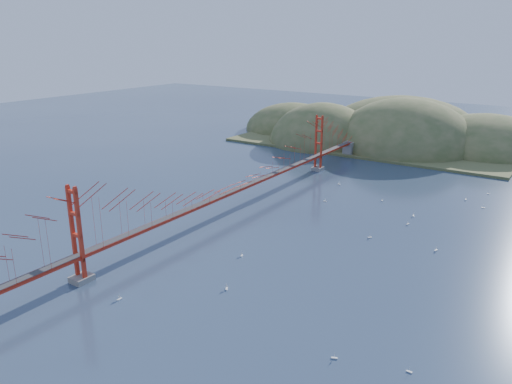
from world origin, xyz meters
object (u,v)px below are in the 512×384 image
Objects in this scene: sailboat_1 at (413,215)px; sailboat_2 at (409,371)px; sailboat_0 at (242,255)px; bridge at (234,168)px.

sailboat_2 is (11.45, -38.44, -0.01)m from sailboat_1.
sailboat_0 is 1.13× the size of sailboat_2.
sailboat_0 is at bearing -117.10° from sailboat_1.
sailboat_1 is at bearing 106.59° from sailboat_2.
sailboat_2 is (25.44, -11.10, -0.01)m from sailboat_0.
bridge reaches higher than sailboat_2.
bridge reaches higher than sailboat_0.
bridge reaches higher than sailboat_1.
bridge is 141.59× the size of sailboat_0.
sailboat_0 is at bearing 156.42° from sailboat_2.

